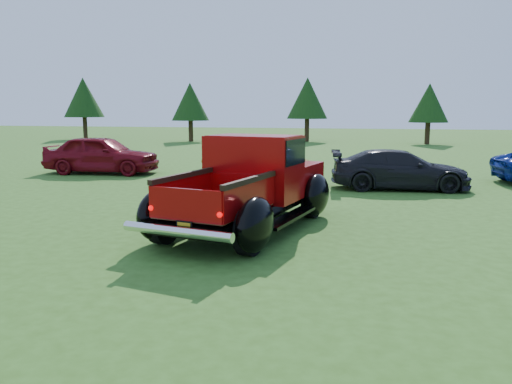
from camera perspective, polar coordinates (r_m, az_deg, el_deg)
name	(u,v)px	position (r m, az deg, el deg)	size (l,w,h in m)	color
ground	(247,247)	(9.24, -1.02, -6.28)	(120.00, 120.00, 0.00)	#305618
tree_far_west	(84,98)	(45.59, -19.11, 10.16)	(3.33, 3.33, 5.20)	#332114
tree_west	(190,102)	(40.22, -7.53, 10.18)	(2.94, 2.94, 4.60)	#332114
tree_mid_left	(307,98)	(39.97, 5.89, 10.61)	(3.20, 3.20, 5.00)	#332114
tree_mid_right	(429,103)	(38.81, 19.17, 9.58)	(2.82, 2.82, 4.40)	#332114
pickup_truck	(254,183)	(10.78, -0.21, 1.04)	(3.33, 5.57, 1.96)	black
show_car_red	(102,154)	(20.66, -17.23, 4.14)	(1.79, 4.44, 1.51)	maroon
show_car_yellow	(260,165)	(16.87, 0.52, 3.05)	(1.34, 3.84, 1.27)	gold
show_car_grey	(400,170)	(16.45, 16.10, 2.49)	(1.75, 4.30, 1.25)	black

